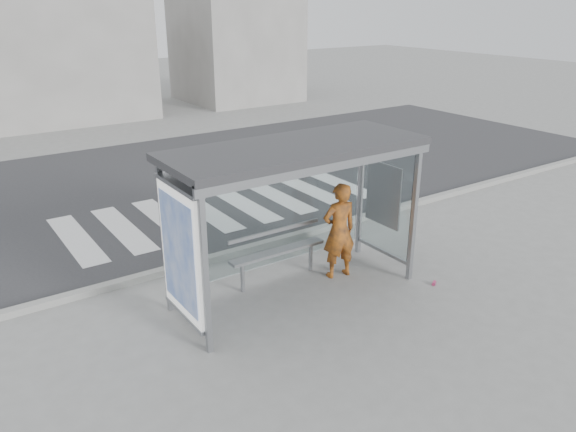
# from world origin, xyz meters

# --- Properties ---
(ground) EXTENTS (80.00, 80.00, 0.00)m
(ground) POSITION_xyz_m (0.00, 0.00, 0.00)
(ground) COLOR slate
(ground) RESTS_ON ground
(road) EXTENTS (30.00, 10.00, 0.01)m
(road) POSITION_xyz_m (0.00, 7.00, 0.00)
(road) COLOR #2B2B2E
(road) RESTS_ON ground
(curb) EXTENTS (30.00, 0.18, 0.12)m
(curb) POSITION_xyz_m (0.00, 1.95, 0.06)
(curb) COLOR gray
(curb) RESTS_ON ground
(crosswalk) EXTENTS (7.55, 3.00, 0.00)m
(crosswalk) POSITION_xyz_m (1.00, 4.50, 0.00)
(crosswalk) COLOR silver
(crosswalk) RESTS_ON ground
(bus_shelter) EXTENTS (4.25, 1.65, 2.62)m
(bus_shelter) POSITION_xyz_m (-0.37, 0.06, 1.98)
(bus_shelter) COLOR gray
(bus_shelter) RESTS_ON ground
(building_center) EXTENTS (8.00, 5.00, 5.00)m
(building_center) POSITION_xyz_m (0.00, 18.00, 2.50)
(building_center) COLOR gray
(building_center) RESTS_ON ground
(building_right) EXTENTS (5.00, 5.00, 7.00)m
(building_right) POSITION_xyz_m (9.00, 18.00, 3.50)
(building_right) COLOR gray
(building_right) RESTS_ON ground
(person) EXTENTS (0.70, 0.52, 1.77)m
(person) POSITION_xyz_m (1.02, 0.12, 0.88)
(person) COLOR red
(person) RESTS_ON ground
(bench) EXTENTS (1.86, 0.23, 0.96)m
(bench) POSITION_xyz_m (0.00, 0.58, 0.57)
(bench) COLOR gray
(bench) RESTS_ON ground
(soda_can) EXTENTS (0.13, 0.11, 0.06)m
(soda_can) POSITION_xyz_m (2.20, -1.12, 0.03)
(soda_can) COLOR #D13D72
(soda_can) RESTS_ON ground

